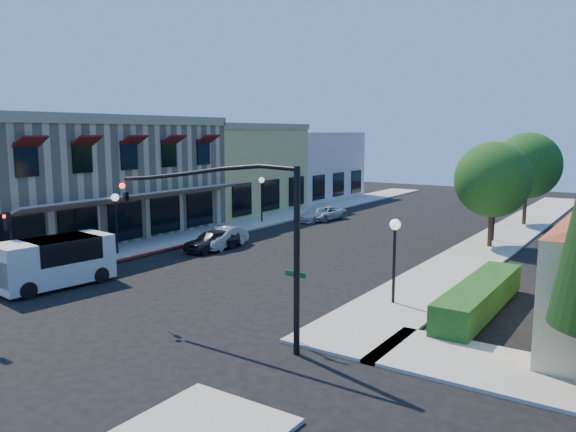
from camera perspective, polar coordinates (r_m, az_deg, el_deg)
The scene contains 22 objects.
ground at distance 22.61m, azimuth -18.89°, elevation -10.04°, with size 120.00×120.00×0.00m, color black.
sidewalk_left at distance 48.07m, azimuth 0.62°, elevation 0.19°, with size 3.50×50.00×0.12m, color gray.
sidewalk_right at distance 41.32m, azimuth 21.41°, elevation -1.77°, with size 3.50×50.00×0.12m, color gray.
curb_red_strip at distance 32.65m, azimuth -15.13°, elevation -4.19°, with size 0.25×10.00×0.06m, color maroon.
corner_brick_building at distance 40.57m, azimuth -20.14°, elevation 3.74°, with size 11.77×18.20×8.10m.
yellow_stucco_building at distance 50.90m, azimuth -6.39°, elevation 4.84°, with size 10.00×12.00×7.60m, color tan.
pink_stucco_building at distance 60.57m, azimuth 0.98°, elevation 5.18°, with size 10.00×12.00×7.00m, color beige.
hedge at distance 23.59m, azimuth 18.84°, elevation -9.26°, with size 1.40×8.00×1.10m, color #1A4313.
street_tree_a at distance 35.95m, azimuth 20.10°, elevation 3.49°, with size 4.56×4.56×6.48m.
street_tree_b at distance 45.68m, azimuth 23.14°, elevation 4.73°, with size 4.94×4.94×7.02m.
signal_mast_arm at distance 18.54m, azimuth -4.67°, elevation -0.60°, with size 8.01×0.39×6.00m.
secondary_signal at distance 29.36m, azimuth -26.46°, elevation -1.59°, with size 0.28×0.42×3.32m.
street_name_sign at distance 18.69m, azimuth 0.77°, elevation -8.02°, with size 0.80×0.06×2.50m.
lamppost_left_near at distance 33.39m, azimuth -17.12°, elevation 0.77°, with size 0.44×0.44×3.57m.
lamppost_left_far at distance 43.52m, azimuth -2.70°, elevation 2.86°, with size 0.44×0.44×3.57m.
lamppost_right_near at distance 22.99m, azimuth 10.80°, elevation -2.37°, with size 0.44×0.44×3.57m.
lamppost_right_far at distance 38.09m, azimuth 20.28°, elevation 1.53°, with size 0.44×0.44×3.57m.
white_van at distance 27.73m, azimuth -22.77°, elevation -4.08°, with size 2.76×5.25×2.23m.
parked_car_a at distance 33.81m, azimuth -7.71°, elevation -2.45°, with size 1.49×3.70×1.26m, color black.
parked_car_b at distance 34.55m, azimuth -6.61°, elevation -2.18°, with size 1.35×3.87×1.27m, color #ABAEB0.
parked_car_c at distance 44.62m, azimuth 2.71°, elevation 0.14°, with size 1.46×3.60×1.05m, color silver.
parked_car_d at distance 45.28m, azimuth 3.77°, elevation 0.28°, with size 1.81×3.92×1.09m, color #BBBEC1.
Camera 1 is at (17.25, -12.83, 7.02)m, focal length 35.00 mm.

